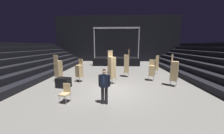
# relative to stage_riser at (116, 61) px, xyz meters

# --- Properties ---
(ground_plane) EXTENTS (22.00, 30.00, 0.10)m
(ground_plane) POSITION_rel_stage_riser_xyz_m (0.00, -10.69, -0.67)
(ground_plane) COLOR slate
(arena_end_wall) EXTENTS (22.00, 0.30, 8.00)m
(arena_end_wall) POSITION_rel_stage_riser_xyz_m (0.00, 4.31, 3.38)
(arena_end_wall) COLOR black
(arena_end_wall) RESTS_ON ground_plane
(bleacher_bank_left) EXTENTS (5.25, 24.00, 3.15)m
(bleacher_bank_left) POSITION_rel_stage_riser_xyz_m (-8.38, -9.69, 0.95)
(bleacher_bank_left) COLOR black
(bleacher_bank_left) RESTS_ON ground_plane
(stage_riser) EXTENTS (6.54, 2.90, 5.25)m
(stage_riser) POSITION_rel_stage_riser_xyz_m (0.00, 0.00, 0.00)
(stage_riser) COLOR black
(stage_riser) RESTS_ON ground_plane
(man_with_tie) EXTENTS (0.57, 0.26, 1.75)m
(man_with_tie) POSITION_rel_stage_riser_xyz_m (-0.42, -12.54, 0.37)
(man_with_tie) COLOR black
(man_with_tie) RESTS_ON ground_plane
(chair_stack_front_left) EXTENTS (0.60, 0.60, 1.79)m
(chair_stack_front_left) POSITION_rel_stage_riser_xyz_m (-2.77, -8.91, 0.28)
(chair_stack_front_left) COLOR #B2B5BA
(chair_stack_front_left) RESTS_ON ground_plane
(chair_stack_front_right) EXTENTS (0.52, 0.52, 1.71)m
(chair_stack_front_right) POSITION_rel_stage_riser_xyz_m (2.96, -8.31, 0.24)
(chair_stack_front_right) COLOR #B2B5BA
(chair_stack_front_right) RESTS_ON ground_plane
(chair_stack_mid_left) EXTENTS (0.62, 0.62, 2.48)m
(chair_stack_mid_left) POSITION_rel_stage_riser_xyz_m (-0.22, -9.27, 0.62)
(chair_stack_mid_left) COLOR #B2B5BA
(chair_stack_mid_left) RESTS_ON ground_plane
(chair_stack_mid_right) EXTENTS (0.61, 0.61, 2.22)m
(chair_stack_mid_right) POSITION_rel_stage_riser_xyz_m (4.12, -9.65, 0.49)
(chair_stack_mid_right) COLOR #B2B5BA
(chair_stack_mid_right) RESTS_ON ground_plane
(chair_stack_mid_centre) EXTENTS (0.61, 0.61, 1.88)m
(chair_stack_mid_centre) POSITION_rel_stage_riser_xyz_m (3.97, -5.90, 0.32)
(chair_stack_mid_centre) COLOR #B2B5BA
(chair_stack_mid_centre) RESTS_ON ground_plane
(chair_stack_rear_left) EXTENTS (0.47, 0.47, 2.48)m
(chair_stack_rear_left) POSITION_rel_stage_riser_xyz_m (1.01, -7.17, 0.62)
(chair_stack_rear_left) COLOR #B2B5BA
(chair_stack_rear_left) RESTS_ON ground_plane
(chair_stack_rear_right) EXTENTS (0.62, 0.62, 1.79)m
(chair_stack_rear_right) POSITION_rel_stage_riser_xyz_m (-0.49, -5.55, 0.28)
(chair_stack_rear_right) COLOR #B2B5BA
(chair_stack_rear_right) RESTS_ON ground_plane
(chair_stack_rear_centre) EXTENTS (0.57, 0.57, 2.14)m
(chair_stack_rear_centre) POSITION_rel_stage_riser_xyz_m (-4.39, -9.00, 0.45)
(chair_stack_rear_centre) COLOR #B2B5BA
(chair_stack_rear_centre) RESTS_ON ground_plane
(equipment_road_case) EXTENTS (0.99, 0.75, 0.67)m
(equipment_road_case) POSITION_rel_stage_riser_xyz_m (-3.47, -10.26, -0.29)
(equipment_road_case) COLOR black
(equipment_road_case) RESTS_ON ground_plane
(loose_chair_near_man) EXTENTS (0.53, 0.53, 0.95)m
(loose_chair_near_man) POSITION_rel_stage_riser_xyz_m (-2.38, -12.44, -0.09)
(loose_chair_near_man) COLOR #B2B5BA
(loose_chair_near_man) RESTS_ON ground_plane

